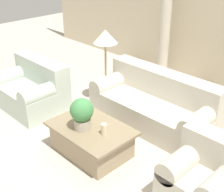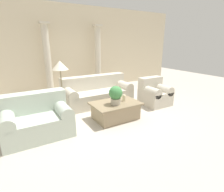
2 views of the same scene
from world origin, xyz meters
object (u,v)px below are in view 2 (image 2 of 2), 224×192
at_px(loveseat, 37,119).
at_px(coffee_table, 116,110).
at_px(floor_lamp, 60,68).
at_px(armchair, 154,93).
at_px(sofa_long, 97,93).
at_px(potted_plant, 116,94).

bearing_deg(loveseat, coffee_table, -5.27).
xyz_separation_m(floor_lamp, armchair, (2.59, -0.91, -0.86)).
distance_m(sofa_long, armchair, 1.78).
bearing_deg(coffee_table, loveseat, 174.73).
relative_size(sofa_long, floor_lamp, 1.51).
xyz_separation_m(loveseat, potted_plant, (1.75, -0.27, 0.32)).
distance_m(coffee_table, floor_lamp, 1.86).
relative_size(loveseat, potted_plant, 2.91).
distance_m(floor_lamp, armchair, 2.88).
height_order(potted_plant, armchair, potted_plant).
distance_m(potted_plant, floor_lamp, 1.70).
relative_size(floor_lamp, armchair, 1.70).
bearing_deg(potted_plant, armchair, 13.98).
relative_size(coffee_table, floor_lamp, 0.84).
bearing_deg(floor_lamp, loveseat, -128.32).
relative_size(loveseat, floor_lamp, 0.94).
bearing_deg(loveseat, floor_lamp, 51.68).
bearing_deg(potted_plant, coffee_table, 57.74).
bearing_deg(coffee_table, sofa_long, 84.88).
distance_m(sofa_long, loveseat, 2.23).
relative_size(loveseat, coffee_table, 1.12).
xyz_separation_m(loveseat, armchair, (3.42, 0.15, -0.00)).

